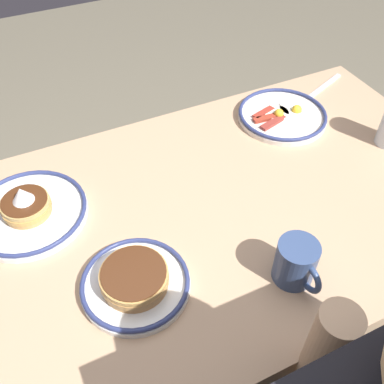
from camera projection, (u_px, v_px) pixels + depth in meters
The scene contains 7 objects.
ground_plane at pixel (194, 352), 1.52m from camera, with size 6.00×6.00×0.00m, color #6A6351.
dining_table at pixel (195, 239), 1.07m from camera, with size 1.45×0.77×0.72m.
plate_near_main at pixel (28, 211), 0.99m from camera, with size 0.26×0.26×0.09m.
plate_center_pancakes at pixel (282, 115), 1.25m from camera, with size 0.25×0.25×0.04m.
plate_far_companion at pixel (135, 282), 0.86m from camera, with size 0.22×0.22×0.05m.
coffee_mug at pixel (296, 262), 0.85m from camera, with size 0.08×0.12×0.10m.
fork_near at pixel (322, 88), 1.36m from camera, with size 0.19×0.09×0.01m.
Camera 1 is at (0.29, 0.59, 1.48)m, focal length 41.04 mm.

